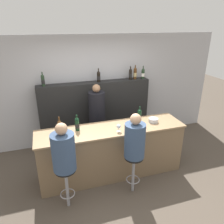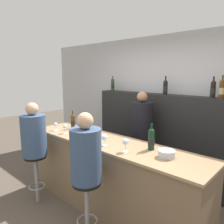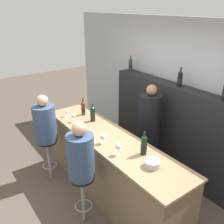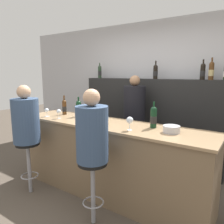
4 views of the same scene
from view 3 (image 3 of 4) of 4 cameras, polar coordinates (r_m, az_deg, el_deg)
name	(u,v)px [view 3 (image 3 of 4)]	position (r m, az deg, el deg)	size (l,w,h in m)	color
ground_plane	(93,202)	(4.06, -4.34, -19.75)	(16.00, 16.00, 0.00)	#4C4238
wall_back	(182,97)	(4.45, 15.63, 3.23)	(6.40, 0.05, 2.60)	#B2B2B7
bar_counter	(110,167)	(3.87, -0.50, -12.41)	(2.77, 0.67, 1.01)	brown
back_bar_cabinet	(170,128)	(4.49, 13.10, -3.54)	(2.60, 0.28, 1.56)	black
wine_bottle_counter_0	(83,108)	(4.30, -6.60, 0.87)	(0.07, 0.07, 0.30)	#4C2D14
wine_bottle_counter_1	(93,114)	(4.05, -4.44, -0.42)	(0.08, 0.08, 0.30)	black
wine_bottle_counter_2	(144,145)	(3.18, 7.30, -7.49)	(0.08, 0.08, 0.32)	black
wine_bottle_backbar_0	(130,65)	(4.93, 4.24, 10.73)	(0.07, 0.07, 0.30)	#233823
wine_bottle_backbar_1	(180,79)	(4.11, 15.25, 7.33)	(0.08, 0.08, 0.31)	black
wine_glass_0	(67,112)	(4.28, -10.35, 0.05)	(0.08, 0.08, 0.13)	silver
wine_glass_1	(74,116)	(4.06, -8.71, -1.00)	(0.06, 0.06, 0.14)	silver
wine_glass_2	(103,137)	(3.41, -2.07, -5.73)	(0.08, 0.08, 0.14)	silver
wine_glass_3	(118,147)	(3.15, 1.48, -7.94)	(0.08, 0.08, 0.16)	silver
metal_bowl	(152,164)	(3.02, 9.24, -11.56)	(0.19, 0.19, 0.08)	#B7B7BC
bar_stool_left	(48,149)	(4.31, -14.42, -8.30)	(0.32, 0.32, 0.73)	gray
guest_seated_left	(45,122)	(4.08, -15.13, -2.23)	(0.36, 0.36, 0.78)	#334766
bar_stool_right	(83,187)	(3.45, -6.75, -16.72)	(0.32, 0.32, 0.73)	gray
guest_seated_right	(81,155)	(3.15, -7.19, -9.66)	(0.34, 0.34, 0.78)	#334766
bartender	(149,135)	(4.25, 8.40, -5.21)	(0.36, 0.36, 1.63)	black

